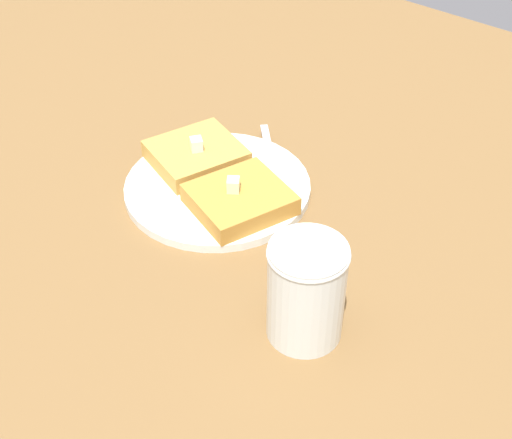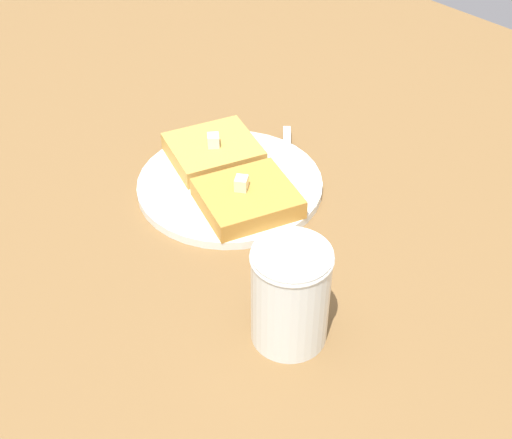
% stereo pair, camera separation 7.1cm
% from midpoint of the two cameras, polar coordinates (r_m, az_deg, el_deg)
% --- Properties ---
extents(table_surface, '(1.27, 1.27, 0.02)m').
position_cam_midpoint_polar(table_surface, '(0.86, -10.66, 2.79)').
color(table_surface, brown).
rests_on(table_surface, ground).
extents(plate, '(0.21, 0.21, 0.01)m').
position_cam_midpoint_polar(plate, '(0.82, -5.57, 2.51)').
color(plate, silver).
rests_on(plate, table_surface).
extents(toast_slice_left, '(0.12, 0.12, 0.02)m').
position_cam_midpoint_polar(toast_slice_left, '(0.84, -7.21, 5.09)').
color(toast_slice_left, gold).
rests_on(toast_slice_left, plate).
extents(toast_slice_middle, '(0.12, 0.12, 0.02)m').
position_cam_midpoint_polar(toast_slice_middle, '(0.77, -3.93, 1.52)').
color(toast_slice_middle, '#BC8334').
rests_on(toast_slice_middle, plate).
extents(butter_pat_primary, '(0.02, 0.02, 0.01)m').
position_cam_midpoint_polar(butter_pat_primary, '(0.83, -7.24, 5.91)').
color(butter_pat_primary, '#F6F0CB').
rests_on(butter_pat_primary, toast_slice_left).
extents(butter_pat_secondary, '(0.02, 0.02, 0.01)m').
position_cam_midpoint_polar(butter_pat_secondary, '(0.76, -4.49, 2.68)').
color(butter_pat_secondary, '#F0E9B2').
rests_on(butter_pat_secondary, toast_slice_middle).
extents(fork, '(0.12, 0.12, 0.00)m').
position_cam_midpoint_polar(fork, '(0.83, -1.11, 4.08)').
color(fork, silver).
rests_on(fork, plate).
extents(syrup_jar, '(0.07, 0.07, 0.10)m').
position_cam_midpoint_polar(syrup_jar, '(0.63, 0.79, -6.24)').
color(syrup_jar, '#4A1C09').
rests_on(syrup_jar, table_surface).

